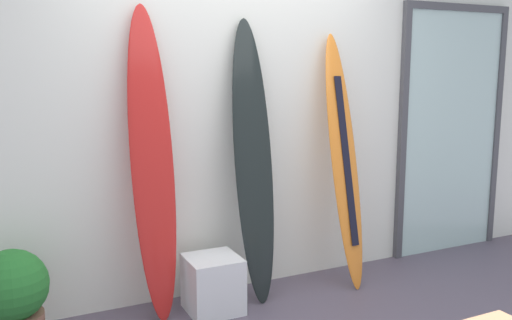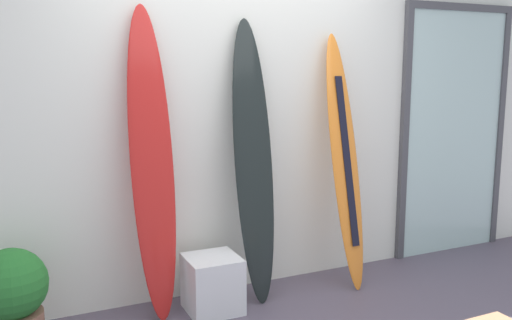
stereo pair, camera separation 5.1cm
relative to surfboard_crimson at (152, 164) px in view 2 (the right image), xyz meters
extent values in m
cube|color=silver|center=(0.67, 0.29, 0.38)|extent=(7.20, 0.20, 2.80)
ellipsoid|color=red|center=(0.00, 0.00, 0.00)|extent=(0.30, 0.35, 2.05)
ellipsoid|color=black|center=(0.72, -0.02, -0.03)|extent=(0.30, 0.40, 1.98)
ellipsoid|color=orange|center=(1.44, -0.07, -0.07)|extent=(0.24, 0.48, 1.90)
cube|color=black|center=(1.44, -0.10, -0.07)|extent=(0.07, 0.28, 1.24)
cube|color=silver|center=(0.36, -0.13, -0.83)|extent=(0.36, 0.36, 0.38)
cube|color=silver|center=(2.75, 0.17, 0.03)|extent=(1.05, 0.02, 2.11)
cube|color=#47474C|center=(2.20, 0.17, 0.03)|extent=(0.06, 0.06, 2.11)
cube|color=#47474C|center=(3.31, 0.17, 0.03)|extent=(0.06, 0.06, 2.11)
cube|color=#47474C|center=(2.75, 0.17, 1.12)|extent=(1.17, 0.06, 0.06)
sphere|color=#256E2A|center=(-0.88, -0.16, -0.61)|extent=(0.41, 0.41, 0.41)
camera|label=1|loc=(-0.95, -3.46, 0.62)|focal=38.99mm
camera|label=2|loc=(-0.90, -3.48, 0.62)|focal=38.99mm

